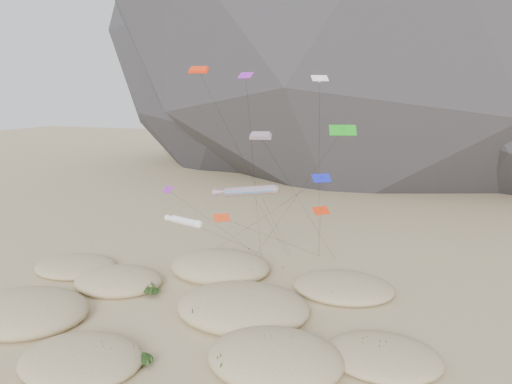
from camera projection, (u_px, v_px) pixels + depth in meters
ground at (188, 329)px, 51.75m from camera, size 500.00×500.00×0.00m
dunes at (189, 302)px, 56.63m from camera, size 53.87×36.81×3.57m
dune_grass at (200, 306)px, 55.26m from camera, size 43.89×26.22×1.54m
kite_stakes at (280, 260)px, 72.53m from camera, size 20.82×8.06×0.30m
rainbow_tube_kite at (248, 191)px, 57.84m from camera, size 7.96×16.91×13.77m
white_tube_kite at (184, 221)px, 58.53m from camera, size 6.93×19.87×9.98m
orange_parafoil at (200, 73)px, 64.69m from camera, size 11.06×10.92×27.48m
multi_parafoil at (262, 138)px, 55.52m from camera, size 6.65×18.18×19.85m
delta_kites at (283, 159)px, 56.45m from camera, size 25.59×24.29×26.45m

